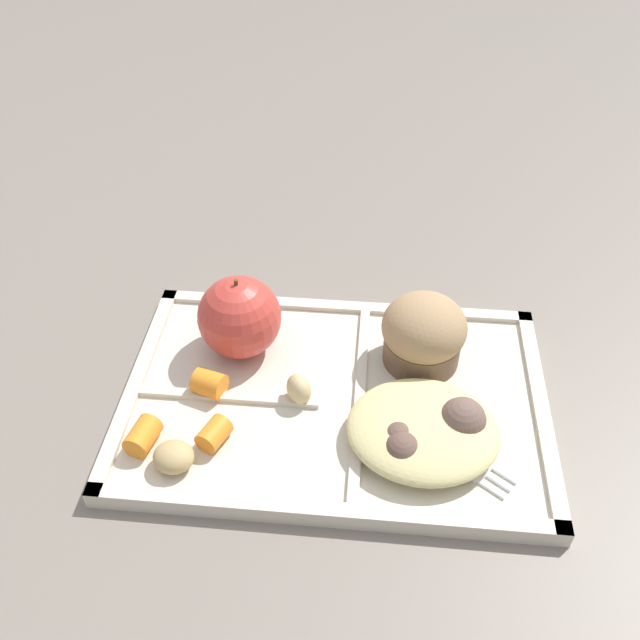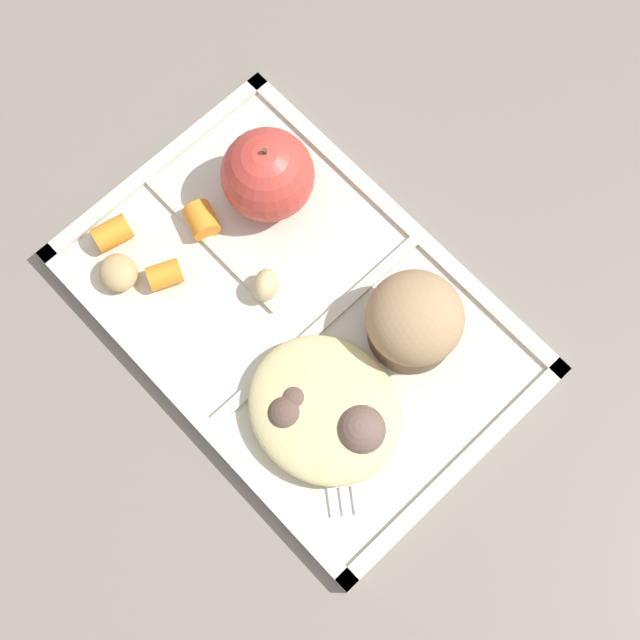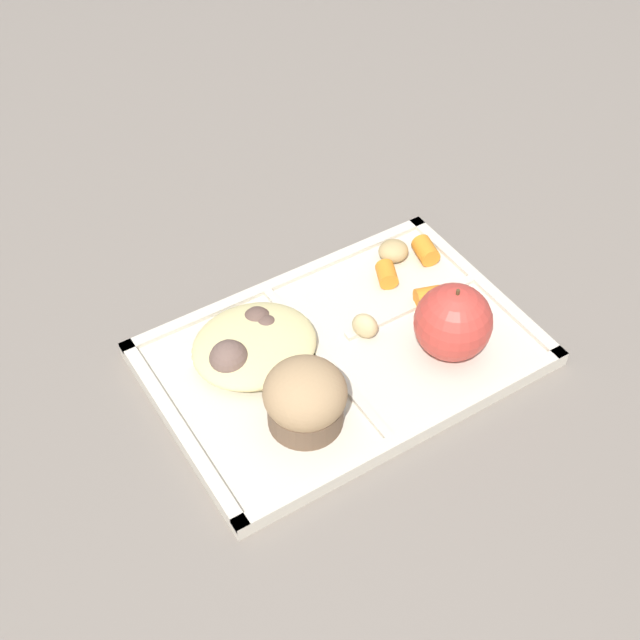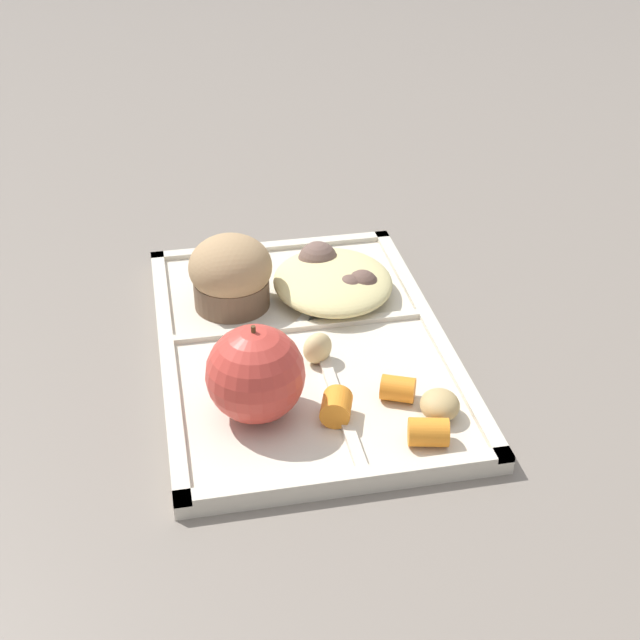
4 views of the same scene
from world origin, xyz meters
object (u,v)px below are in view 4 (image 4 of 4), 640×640
at_px(lunch_tray, 303,347).
at_px(bran_muffin, 231,274).
at_px(plastic_fork, 337,282).
at_px(green_apple, 255,374).

height_order(lunch_tray, bran_muffin, bran_muffin).
bearing_deg(lunch_tray, plastic_fork, -28.08).
xyz_separation_m(lunch_tray, bran_muffin, (0.08, 0.05, 0.04)).
relative_size(lunch_tray, plastic_fork, 3.00).
bearing_deg(green_apple, bran_muffin, -0.00).
distance_m(lunch_tray, green_apple, 0.12).
bearing_deg(plastic_fork, green_apple, 150.90).
height_order(lunch_tray, plastic_fork, lunch_tray).
relative_size(lunch_tray, green_apple, 4.53).
height_order(bran_muffin, plastic_fork, bran_muffin).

